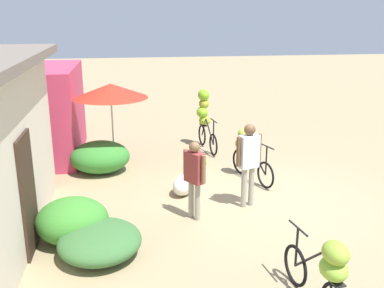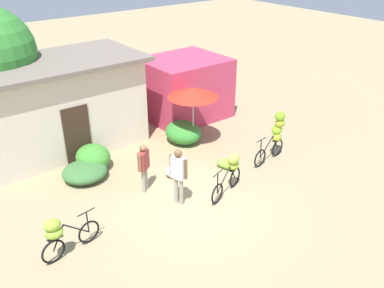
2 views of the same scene
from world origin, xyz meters
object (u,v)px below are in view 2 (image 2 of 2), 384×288
banana_pile_on_ground (225,164)px  building_low (57,105)px  bicycle_center_loaded (276,132)px  bicycle_near_pile (231,170)px  produce_sack (176,171)px  person_bystander (178,171)px  shop_pink (184,88)px  market_umbrella (193,92)px  bicycle_leftmost (60,233)px  person_vendor (144,163)px

banana_pile_on_ground → building_low: bearing=127.0°
bicycle_center_loaded → bicycle_near_pile: bearing=-167.5°
bicycle_near_pile → produce_sack: bearing=117.0°
bicycle_center_loaded → person_bystander: 4.22m
shop_pink → person_bystander: bearing=-128.5°
bicycle_near_pile → bicycle_center_loaded: bicycle_center_loaded is taller
banana_pile_on_ground → market_umbrella: bearing=83.1°
bicycle_leftmost → bicycle_center_loaded: 7.73m
person_bystander → bicycle_leftmost: bearing=-178.7°
building_low → banana_pile_on_ground: 6.17m
market_umbrella → bicycle_center_loaded: 3.17m
shop_pink → person_bystander: 6.48m
market_umbrella → bicycle_near_pile: 3.56m
shop_pink → person_bystander: (-4.03, -5.07, -0.15)m
bicycle_leftmost → bicycle_near_pile: size_ratio=0.99×
bicycle_leftmost → produce_sack: size_ratio=2.27×
shop_pink → bicycle_near_pile: (-2.42, -5.48, -0.51)m
produce_sack → banana_pile_on_ground: bearing=-17.5°
building_low → person_vendor: size_ratio=3.89×
shop_pink → person_bystander: size_ratio=1.84×
produce_sack → shop_pink: bearing=49.9°
produce_sack → person_vendor: (-1.20, -0.05, 0.72)m
shop_pink → produce_sack: shop_pink is taller
building_low → bicycle_center_loaded: size_ratio=3.56×
banana_pile_on_ground → produce_sack: (-1.63, 0.51, 0.08)m
building_low → shop_pink: bearing=-4.6°
building_low → bicycle_leftmost: size_ratio=3.78×
market_umbrella → person_bystander: (-2.67, -2.74, -0.93)m
bicycle_center_loaded → person_vendor: 4.72m
market_umbrella → shop_pink: bearing=59.7°
person_vendor → person_bystander: (0.41, -1.16, 0.13)m
market_umbrella → banana_pile_on_ground: market_umbrella is taller
shop_pink → bicycle_near_pile: 6.01m
bicycle_near_pile → person_bystander: size_ratio=0.93×
produce_sack → person_bystander: bearing=-123.0°
building_low → bicycle_leftmost: (-2.33, -5.57, -0.90)m
building_low → person_bystander: (1.18, -5.49, -0.54)m
produce_sack → bicycle_center_loaded: bearing=-17.0°
building_low → person_vendor: bearing=-79.8°
building_low → market_umbrella: size_ratio=2.76×
market_umbrella → person_vendor: bearing=-152.8°
market_umbrella → banana_pile_on_ground: bearing=-96.9°
market_umbrella → bicycle_center_loaded: market_umbrella is taller
building_low → person_vendor: (0.78, -4.33, -0.67)m
banana_pile_on_ground → bicycle_leftmost: bearing=-172.5°
person_vendor → banana_pile_on_ground: bearing=-9.2°
bicycle_leftmost → bicycle_near_pile: bearing=-3.7°
building_low → bicycle_near_pile: 6.59m
market_umbrella → banana_pile_on_ground: (-0.25, -2.04, -1.86)m
building_low → banana_pile_on_ground: size_ratio=9.63×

